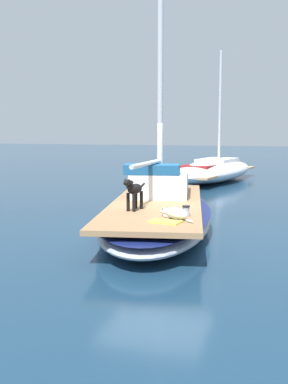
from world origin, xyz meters
The scene contains 9 objects.
ground_plane centered at (0.00, 0.00, 0.00)m, with size 120.00×120.00×0.00m, color navy.
sailboat_main centered at (0.00, 0.00, 0.34)m, with size 3.89×7.59×0.66m.
mast_main centered at (-0.18, 0.74, 3.99)m, with size 0.14×2.27×7.40m.
cabin_house centered at (-0.24, 1.09, 1.01)m, with size 1.81×2.46×0.84m.
dog_black centered at (-0.12, -1.33, 1.08)m, with size 0.28×0.94×0.70m.
dog_white centered at (0.93, -1.98, 0.77)m, with size 0.80×0.66×0.22m.
deck_winch centered at (1.06, -1.64, 0.76)m, with size 0.16×0.16×0.21m.
deck_towel centered at (0.84, -2.36, 0.68)m, with size 0.56×0.36×0.03m, color #D8D14C.
moored_boat_far_astern centered at (-0.40, 10.71, 0.51)m, with size 3.96×7.97×5.95m.
Camera 1 is at (2.95, -10.30, 2.32)m, focal length 43.08 mm.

